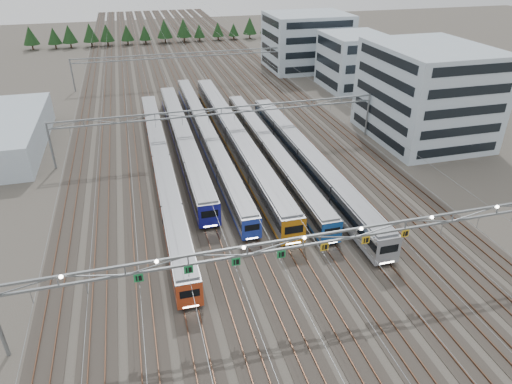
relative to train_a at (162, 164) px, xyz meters
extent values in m
plane|color=#47423A|center=(11.25, -32.52, -2.02)|extent=(400.00, 400.00, 0.00)
cube|color=#2D2823|center=(11.25, 67.48, -1.98)|extent=(54.00, 260.00, 0.08)
cube|color=brown|center=(-14.22, 67.48, -1.86)|extent=(0.08, 260.00, 0.16)
cube|color=brown|center=(36.72, 67.48, -1.86)|extent=(0.08, 260.00, 0.16)
cube|color=brown|center=(10.53, 67.48, -1.86)|extent=(0.08, 260.00, 0.16)
cube|color=brown|center=(11.97, 67.48, -1.86)|extent=(0.08, 260.00, 0.16)
cube|color=black|center=(0.00, 0.05, -1.61)|extent=(2.26, 61.85, 0.34)
cube|color=#9FA1A7|center=(0.00, 0.05, 0.05)|extent=(2.66, 63.11, 3.00)
cube|color=black|center=(0.00, 0.05, 0.41)|extent=(2.72, 62.79, 0.90)
cube|color=#BC401C|center=(0.00, 0.05, -1.21)|extent=(2.71, 62.79, 0.33)
cube|color=slate|center=(0.00, 0.05, 1.64)|extent=(2.40, 61.85, 0.24)
cube|color=#BC401C|center=(0.00, -31.46, 0.05)|extent=(2.68, 0.12, 3.00)
cube|color=black|center=(0.00, -31.49, 0.41)|extent=(2.00, 0.10, 0.90)
cube|color=white|center=(0.00, -31.52, -1.26)|extent=(1.60, 0.06, 0.14)
cube|color=black|center=(4.50, 9.21, -1.60)|extent=(2.46, 52.51, 0.37)
cube|color=#9FA1A7|center=(4.50, 9.21, 0.20)|extent=(2.89, 53.58, 3.25)
cube|color=black|center=(4.50, 9.21, 0.60)|extent=(2.95, 53.31, 0.98)
cube|color=navy|center=(4.50, 9.21, -1.16)|extent=(2.94, 53.31, 0.36)
cube|color=slate|center=(4.50, 9.21, 1.93)|extent=(2.60, 52.51, 0.26)
cube|color=navy|center=(4.50, -17.54, 0.20)|extent=(2.91, 0.12, 3.25)
cube|color=black|center=(4.50, -17.57, 0.60)|extent=(2.17, 0.10, 0.98)
cube|color=white|center=(4.50, -17.60, -1.21)|extent=(1.73, 0.06, 0.15)
cube|color=black|center=(9.00, 10.99, -1.62)|extent=(2.13, 63.76, 0.32)
cube|color=#9FA1A7|center=(9.00, 10.99, -0.06)|extent=(2.51, 65.06, 2.82)
cube|color=black|center=(9.00, 10.99, 0.28)|extent=(2.57, 64.74, 0.85)
cube|color=#223BBB|center=(9.00, 10.99, -1.25)|extent=(2.56, 64.74, 0.31)
cube|color=slate|center=(9.00, 10.99, 1.44)|extent=(2.26, 63.76, 0.22)
cube|color=#223BBB|center=(9.00, -21.49, -0.06)|extent=(2.53, 0.12, 2.82)
cube|color=black|center=(9.00, -21.52, 0.28)|extent=(1.88, 0.10, 0.85)
cube|color=white|center=(9.00, -21.55, -1.29)|extent=(1.50, 0.06, 0.13)
cube|color=black|center=(13.50, 7.67, -1.58)|extent=(2.63, 62.07, 0.40)
cube|color=#9FA1A7|center=(13.50, 7.67, 0.34)|extent=(3.09, 63.33, 3.48)
cube|color=black|center=(13.50, 7.67, 0.76)|extent=(3.15, 63.02, 1.05)
cube|color=orange|center=(13.50, 7.67, -1.12)|extent=(3.14, 63.02, 0.39)
cube|color=slate|center=(13.50, 7.67, 2.19)|extent=(2.78, 62.07, 0.28)
cube|color=orange|center=(13.50, -23.95, 0.34)|extent=(3.11, 0.12, 3.48)
cube|color=black|center=(13.50, -23.98, 0.76)|extent=(2.32, 0.10, 1.05)
cube|color=white|center=(13.50, -24.01, -1.18)|extent=(1.85, 0.06, 0.17)
cube|color=black|center=(18.00, 0.88, -1.61)|extent=(2.25, 50.75, 0.34)
cube|color=#9FA1A7|center=(18.00, 0.88, 0.04)|extent=(2.65, 51.78, 2.98)
cube|color=black|center=(18.00, 0.88, 0.39)|extent=(2.71, 51.53, 0.90)
cube|color=#174EA6|center=(18.00, 0.88, -1.22)|extent=(2.70, 51.53, 0.33)
cube|color=slate|center=(18.00, 0.88, 1.62)|extent=(2.38, 50.75, 0.24)
cube|color=#174EA6|center=(18.00, -24.96, 0.04)|extent=(2.67, 0.12, 2.98)
cube|color=black|center=(18.00, -24.99, 0.39)|extent=(1.98, 0.10, 0.90)
cube|color=white|center=(18.00, -25.02, -1.26)|extent=(1.59, 0.06, 0.14)
cube|color=black|center=(22.50, -4.50, -1.59)|extent=(2.55, 50.73, 0.39)
cube|color=#9FA1A7|center=(22.50, -4.50, 0.28)|extent=(3.00, 51.76, 3.38)
cube|color=black|center=(22.50, -4.50, 0.69)|extent=(3.06, 51.50, 1.02)
cube|color=gray|center=(22.50, -4.50, -1.14)|extent=(3.05, 51.50, 0.38)
cube|color=slate|center=(22.50, -4.50, 2.08)|extent=(2.70, 50.73, 0.27)
cube|color=gray|center=(22.50, -30.33, 0.28)|extent=(3.02, 0.12, 3.38)
cube|color=black|center=(22.50, -30.36, 0.69)|extent=(2.25, 0.10, 1.02)
cube|color=white|center=(22.50, -30.39, -1.19)|extent=(1.80, 0.06, 0.16)
cube|color=gray|center=(11.25, -32.52, 5.78)|extent=(56.00, 0.22, 0.22)
cube|color=gray|center=(11.25, -32.52, 4.78)|extent=(56.00, 0.22, 0.22)
cube|color=#1A8440|center=(-4.50, -32.64, 4.28)|extent=(0.85, 0.06, 0.85)
cube|color=#1A8440|center=(0.00, -32.64, 4.28)|extent=(0.85, 0.06, 0.85)
cube|color=#1A8440|center=(4.50, -32.64, 4.28)|extent=(0.85, 0.06, 0.85)
cube|color=#1A8440|center=(9.00, -32.64, 4.28)|extent=(0.85, 0.06, 0.85)
cube|color=gold|center=(13.50, -32.64, 4.28)|extent=(0.85, 0.06, 0.85)
cube|color=gold|center=(18.00, -32.64, 4.28)|extent=(0.85, 0.06, 0.85)
cube|color=gold|center=(22.50, -32.64, 4.28)|extent=(0.85, 0.06, 0.85)
cylinder|color=gray|center=(-16.75, 7.48, 1.98)|extent=(0.36, 0.36, 8.00)
cylinder|color=gray|center=(39.25, 7.48, 1.98)|extent=(0.36, 0.36, 8.00)
cube|color=gray|center=(11.25, 7.48, 5.78)|extent=(56.00, 0.22, 0.22)
cube|color=gray|center=(11.25, 7.48, 4.78)|extent=(56.00, 0.22, 0.22)
cylinder|color=gray|center=(-16.75, 52.48, 1.98)|extent=(0.36, 0.36, 8.00)
cylinder|color=gray|center=(39.25, 52.48, 1.98)|extent=(0.36, 0.36, 8.00)
cube|color=gray|center=(11.25, 52.48, 5.78)|extent=(56.00, 0.22, 0.22)
cube|color=gray|center=(11.25, 52.48, 4.78)|extent=(56.00, 0.22, 0.22)
cube|color=#ADBFCE|center=(48.59, 3.83, 6.44)|extent=(18.00, 22.00, 16.92)
cube|color=#ADBFCE|center=(50.81, 37.65, 4.53)|extent=(14.00, 16.00, 13.11)
cube|color=#ADBFCE|center=(46.64, 59.40, 5.56)|extent=(22.00, 18.00, 15.17)
cube|color=#ADBFCE|center=(-24.48, 18.30, 0.76)|extent=(10.00, 30.00, 5.57)
camera|label=1|loc=(-2.76, -66.38, 30.91)|focal=32.00mm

